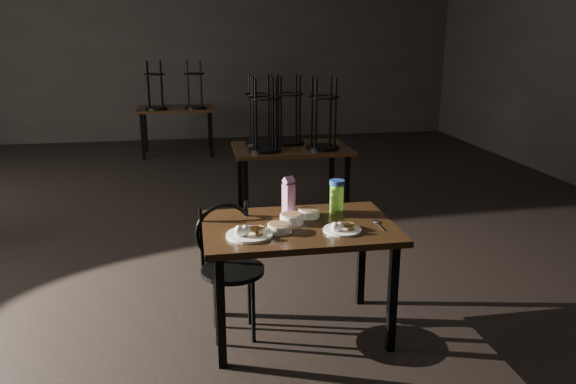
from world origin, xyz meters
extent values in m
plane|color=black|center=(0.00, 0.00, 0.00)|extent=(12.00, 12.00, 0.00)
cube|color=black|center=(0.00, 6.00, 1.60)|extent=(10.00, 0.04, 3.20)
cube|color=black|center=(0.79, -1.09, 0.73)|extent=(1.20, 0.80, 0.04)
cube|color=black|center=(0.27, -1.41, 0.35)|extent=(0.05, 0.05, 0.71)
cube|color=black|center=(1.31, -1.41, 0.35)|extent=(0.05, 0.05, 0.71)
cube|color=black|center=(0.27, -0.77, 0.35)|extent=(0.05, 0.05, 0.71)
cube|color=black|center=(1.31, -0.77, 0.35)|extent=(0.05, 0.05, 0.71)
cylinder|color=white|center=(0.47, -1.24, 0.76)|extent=(0.28, 0.28, 0.02)
cube|color=#A87C3B|center=(0.47, -1.19, 0.82)|extent=(0.10, 0.10, 0.05)
cube|color=#A87C3B|center=(0.51, -1.19, 0.82)|extent=(0.12, 0.12, 0.03)
ellipsoid|color=white|center=(0.40, -1.28, 0.80)|extent=(0.05, 0.05, 0.07)
ellipsoid|color=white|center=(0.44, -1.28, 0.80)|extent=(0.05, 0.05, 0.07)
cylinder|color=white|center=(1.03, -1.25, 0.76)|extent=(0.23, 0.23, 0.01)
cube|color=#A87C3B|center=(1.04, -1.21, 0.81)|extent=(0.08, 0.08, 0.04)
cube|color=#A87C3B|center=(1.06, -1.21, 0.81)|extent=(0.10, 0.10, 0.03)
ellipsoid|color=white|center=(0.98, -1.28, 0.79)|extent=(0.04, 0.04, 0.06)
ellipsoid|color=white|center=(1.01, -1.28, 0.79)|extent=(0.04, 0.04, 0.06)
cylinder|color=white|center=(0.75, -1.05, 0.78)|extent=(0.15, 0.15, 0.06)
cylinder|color=brown|center=(0.75, -1.05, 0.80)|extent=(0.13, 0.13, 0.01)
cylinder|color=white|center=(0.89, -0.95, 0.78)|extent=(0.14, 0.14, 0.05)
cylinder|color=brown|center=(0.89, -0.95, 0.80)|extent=(0.12, 0.12, 0.01)
cylinder|color=white|center=(0.65, -1.20, 0.78)|extent=(0.15, 0.15, 0.05)
cylinder|color=brown|center=(0.65, -1.20, 0.79)|extent=(0.12, 0.12, 0.01)
cube|color=#87186B|center=(0.76, -0.88, 0.85)|extent=(0.09, 0.09, 0.21)
cube|color=#87186B|center=(0.76, -0.88, 0.98)|extent=(0.09, 0.09, 0.06)
cylinder|color=#8DE944|center=(1.09, -0.89, 0.85)|extent=(0.11, 0.11, 0.19)
cylinder|color=navy|center=(1.09, -0.89, 0.96)|extent=(0.12, 0.12, 0.03)
ellipsoid|color=silver|center=(1.29, -1.13, 0.75)|extent=(0.04, 0.06, 0.01)
cube|color=silver|center=(1.29, -1.23, 0.75)|extent=(0.01, 0.13, 0.00)
cylinder|color=black|center=(0.37, -1.05, 0.46)|extent=(0.41, 0.41, 0.03)
torus|color=black|center=(0.34, -0.89, 0.66)|extent=(0.39, 0.11, 0.39)
cylinder|color=black|center=(0.49, -0.94, 0.23)|extent=(0.03, 0.03, 0.46)
cylinder|color=black|center=(0.26, -0.94, 0.23)|extent=(0.03, 0.03, 0.46)
cylinder|color=black|center=(0.26, -1.17, 0.23)|extent=(0.03, 0.03, 0.46)
cylinder|color=black|center=(0.49, -1.17, 0.23)|extent=(0.03, 0.03, 0.46)
cube|color=black|center=(1.18, 1.32, 0.73)|extent=(1.20, 0.80, 0.04)
cube|color=black|center=(0.66, 1.00, 0.35)|extent=(0.05, 0.05, 0.71)
cube|color=black|center=(1.70, 1.00, 0.35)|extent=(0.05, 0.05, 0.71)
cube|color=black|center=(0.66, 1.64, 0.35)|extent=(0.05, 0.05, 0.71)
cube|color=black|center=(1.70, 1.64, 0.35)|extent=(0.05, 0.05, 0.71)
cylinder|color=black|center=(0.88, 1.17, 0.77)|extent=(0.34, 0.34, 0.03)
torus|color=black|center=(0.88, 1.17, 1.27)|extent=(0.32, 0.32, 0.02)
cylinder|color=black|center=(0.98, 1.27, 1.13)|extent=(0.03, 0.03, 0.70)
cylinder|color=black|center=(0.78, 1.27, 1.13)|extent=(0.03, 0.03, 0.70)
cylinder|color=black|center=(0.78, 1.07, 1.13)|extent=(0.03, 0.03, 0.70)
cylinder|color=black|center=(0.98, 1.07, 1.13)|extent=(0.03, 0.03, 0.70)
cylinder|color=black|center=(1.48, 1.17, 0.77)|extent=(0.34, 0.34, 0.03)
torus|color=black|center=(1.48, 1.17, 1.27)|extent=(0.32, 0.32, 0.02)
cylinder|color=black|center=(1.58, 1.27, 1.13)|extent=(0.03, 0.03, 0.70)
cylinder|color=black|center=(1.38, 1.27, 1.13)|extent=(0.03, 0.03, 0.70)
cylinder|color=black|center=(1.38, 1.07, 1.13)|extent=(0.03, 0.03, 0.70)
cylinder|color=black|center=(1.58, 1.07, 1.13)|extent=(0.03, 0.03, 0.70)
cylinder|color=black|center=(1.18, 1.50, 0.77)|extent=(0.34, 0.34, 0.03)
torus|color=black|center=(1.18, 1.50, 1.27)|extent=(0.32, 0.32, 0.02)
cylinder|color=black|center=(1.28, 1.60, 1.13)|extent=(0.03, 0.03, 0.70)
cylinder|color=black|center=(1.08, 1.60, 1.13)|extent=(0.03, 0.03, 0.70)
cylinder|color=black|center=(1.08, 1.40, 1.13)|extent=(0.03, 0.03, 0.70)
cylinder|color=black|center=(1.28, 1.40, 1.13)|extent=(0.03, 0.03, 0.70)
cylinder|color=black|center=(0.88, 1.50, 0.77)|extent=(0.34, 0.34, 0.03)
torus|color=black|center=(0.88, 1.50, 1.27)|extent=(0.32, 0.32, 0.02)
cylinder|color=black|center=(0.98, 1.60, 1.13)|extent=(0.03, 0.03, 0.70)
cylinder|color=black|center=(0.78, 1.60, 1.13)|extent=(0.03, 0.03, 0.70)
cylinder|color=black|center=(0.78, 1.40, 1.13)|extent=(0.03, 0.03, 0.70)
cylinder|color=black|center=(0.98, 1.40, 1.13)|extent=(0.03, 0.03, 0.70)
cube|color=black|center=(-0.06, 4.69, 0.73)|extent=(1.20, 0.80, 0.04)
cube|color=black|center=(-0.58, 4.37, 0.35)|extent=(0.05, 0.05, 0.71)
cube|color=black|center=(0.46, 4.37, 0.35)|extent=(0.05, 0.05, 0.71)
cube|color=black|center=(-0.58, 5.01, 0.35)|extent=(0.05, 0.05, 0.71)
cube|color=black|center=(0.46, 5.01, 0.35)|extent=(0.05, 0.05, 0.71)
cylinder|color=black|center=(-0.36, 4.54, 0.77)|extent=(0.34, 0.34, 0.03)
torus|color=black|center=(-0.36, 4.54, 1.27)|extent=(0.32, 0.32, 0.02)
cylinder|color=black|center=(-0.26, 4.64, 1.13)|extent=(0.03, 0.03, 0.70)
cylinder|color=black|center=(-0.45, 4.64, 1.13)|extent=(0.03, 0.03, 0.70)
cylinder|color=black|center=(-0.45, 4.44, 1.13)|extent=(0.03, 0.03, 0.70)
cylinder|color=black|center=(-0.26, 4.44, 1.13)|extent=(0.03, 0.03, 0.70)
cylinder|color=black|center=(0.24, 4.54, 0.77)|extent=(0.34, 0.34, 0.03)
torus|color=black|center=(0.24, 4.54, 1.27)|extent=(0.32, 0.32, 0.02)
cylinder|color=black|center=(0.34, 4.64, 1.13)|extent=(0.03, 0.03, 0.70)
cylinder|color=black|center=(0.15, 4.64, 1.13)|extent=(0.03, 0.03, 0.70)
cylinder|color=black|center=(0.15, 4.44, 1.13)|extent=(0.03, 0.03, 0.70)
cylinder|color=black|center=(0.34, 4.44, 1.13)|extent=(0.03, 0.03, 0.70)
camera|label=1|loc=(0.15, -4.35, 1.93)|focal=35.00mm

